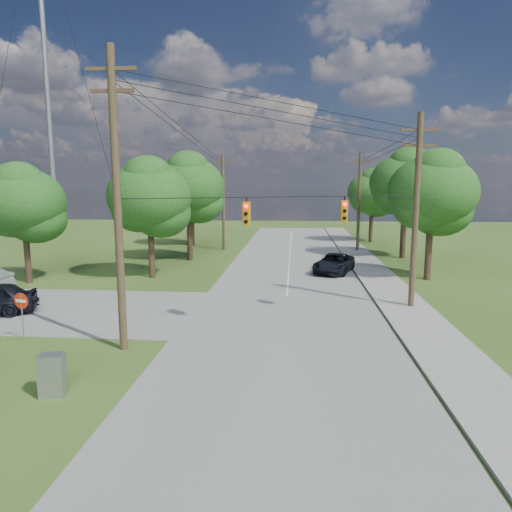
# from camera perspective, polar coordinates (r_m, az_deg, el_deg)

# --- Properties ---
(ground) EXTENTS (140.00, 140.00, 0.00)m
(ground) POSITION_cam_1_polar(r_m,az_deg,el_deg) (18.63, -2.97, -12.36)
(ground) COLOR #34511B
(ground) RESTS_ON ground
(main_road) EXTENTS (10.00, 100.00, 0.03)m
(main_road) POSITION_cam_1_polar(r_m,az_deg,el_deg) (23.20, 3.67, -8.01)
(main_road) COLOR gray
(main_road) RESTS_ON ground
(sidewalk_east) EXTENTS (2.60, 100.00, 0.12)m
(sidewalk_east) POSITION_cam_1_polar(r_m,az_deg,el_deg) (24.03, 20.02, -7.83)
(sidewalk_east) COLOR #9B9991
(sidewalk_east) RESTS_ON ground
(pole_sw) EXTENTS (2.00, 0.32, 12.00)m
(pole_sw) POSITION_cam_1_polar(r_m,az_deg,el_deg) (18.95, -16.97, 6.93)
(pole_sw) COLOR brown
(pole_sw) RESTS_ON ground
(pole_ne) EXTENTS (2.00, 0.32, 10.50)m
(pole_ne) POSITION_cam_1_polar(r_m,az_deg,el_deg) (26.06, 19.36, 5.56)
(pole_ne) COLOR brown
(pole_ne) RESTS_ON ground
(pole_north_e) EXTENTS (2.00, 0.32, 10.00)m
(pole_north_e) POSITION_cam_1_polar(r_m,az_deg,el_deg) (47.68, 12.75, 6.70)
(pole_north_e) COLOR brown
(pole_north_e) RESTS_ON ground
(pole_north_w) EXTENTS (2.00, 0.32, 10.00)m
(pole_north_w) POSITION_cam_1_polar(r_m,az_deg,el_deg) (47.81, -4.10, 6.90)
(pole_north_w) COLOR brown
(pole_north_w) RESTS_ON ground
(power_lines) EXTENTS (13.93, 29.62, 4.93)m
(power_lines) POSITION_cam_1_polar(r_m,az_deg,el_deg) (28.87, 3.12, 13.64)
(power_lines) COLOR black
(power_lines) RESTS_ON ground
(traffic_signals) EXTENTS (4.91, 3.27, 1.05)m
(traffic_signals) POSITION_cam_1_polar(r_m,az_deg,el_deg) (21.67, 5.26, 5.53)
(traffic_signals) COLOR #C3800B
(traffic_signals) RESTS_ON ground
(radio_mast) EXTENTS (0.70, 0.70, 45.00)m
(radio_mast) POSITION_cam_1_polar(r_m,az_deg,el_deg) (73.67, -24.79, 20.42)
(radio_mast) COLOR gray
(radio_mast) RESTS_ON ground
(tree_w_near) EXTENTS (6.00, 6.00, 8.40)m
(tree_w_near) POSITION_cam_1_polar(r_m,az_deg,el_deg) (33.85, -13.17, 7.24)
(tree_w_near) COLOR #473323
(tree_w_near) RESTS_ON ground
(tree_w_mid) EXTENTS (6.40, 6.40, 9.22)m
(tree_w_mid) POSITION_cam_1_polar(r_m,az_deg,el_deg) (41.29, -8.42, 8.53)
(tree_w_mid) COLOR #473323
(tree_w_mid) RESTS_ON ground
(tree_w_far) EXTENTS (6.00, 6.00, 8.73)m
(tree_w_far) POSITION_cam_1_polar(r_m,az_deg,el_deg) (51.49, -8.04, 8.22)
(tree_w_far) COLOR #473323
(tree_w_far) RESTS_ON ground
(tree_e_near) EXTENTS (6.20, 6.20, 8.81)m
(tree_e_near) POSITION_cam_1_polar(r_m,az_deg,el_deg) (34.57, 21.14, 7.46)
(tree_e_near) COLOR #473323
(tree_e_near) RESTS_ON ground
(tree_e_mid) EXTENTS (6.60, 6.60, 9.64)m
(tree_e_mid) POSITION_cam_1_polar(r_m,az_deg,el_deg) (44.37, 18.20, 8.63)
(tree_e_mid) COLOR #473323
(tree_e_mid) RESTS_ON ground
(tree_e_far) EXTENTS (5.80, 5.80, 8.32)m
(tree_e_far) POSITION_cam_1_polar(r_m,az_deg,el_deg) (55.96, 14.33, 7.74)
(tree_e_far) COLOR #473323
(tree_e_far) RESTS_ON ground
(tree_cross_n) EXTENTS (5.60, 5.60, 7.91)m
(tree_cross_n) POSITION_cam_1_polar(r_m,az_deg,el_deg) (34.96, -27.09, 6.01)
(tree_cross_n) COLOR #473323
(tree_cross_n) RESTS_ON ground
(car_main_north) EXTENTS (3.90, 5.68, 1.44)m
(car_main_north) POSITION_cam_1_polar(r_m,az_deg,el_deg) (35.83, 9.73, -0.90)
(car_main_north) COLOR black
(car_main_north) RESTS_ON main_road
(control_cabinet) EXTENTS (0.86, 0.68, 1.39)m
(control_cabinet) POSITION_cam_1_polar(r_m,az_deg,el_deg) (16.49, -24.12, -13.44)
(control_cabinet) COLOR gray
(control_cabinet) RESTS_ON ground
(do_not_enter_sign) EXTENTS (0.71, 0.19, 2.15)m
(do_not_enter_sign) POSITION_cam_1_polar(r_m,az_deg,el_deg) (22.26, -27.27, -5.54)
(do_not_enter_sign) COLOR gray
(do_not_enter_sign) RESTS_ON ground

